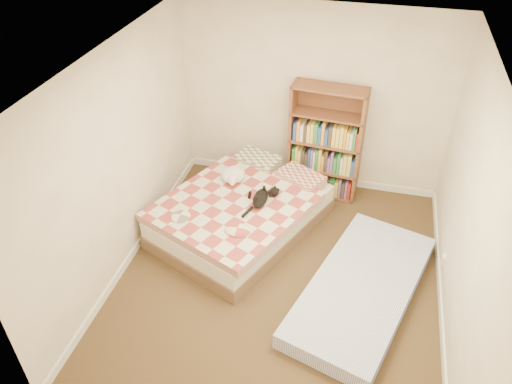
% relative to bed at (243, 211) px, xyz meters
% --- Properties ---
extents(room, '(3.51, 4.01, 2.51)m').
position_rel_bed_xyz_m(room, '(0.63, -0.75, 0.95)').
color(room, '#47371E').
rests_on(room, ground).
extents(bed, '(2.15, 2.47, 0.55)m').
position_rel_bed_xyz_m(bed, '(0.00, 0.00, 0.00)').
color(bed, brown).
rests_on(bed, room).
extents(bookshelf, '(0.97, 0.39, 1.56)m').
position_rel_bed_xyz_m(bookshelf, '(0.85, 1.03, 0.32)').
color(bookshelf, brown).
rests_on(bookshelf, room).
extents(floor_mattress, '(1.56, 2.36, 0.20)m').
position_rel_bed_xyz_m(floor_mattress, '(1.55, -0.79, -0.15)').
color(floor_mattress, '#7A8BCC').
rests_on(floor_mattress, room).
extents(black_cat, '(0.37, 0.62, 0.14)m').
position_rel_bed_xyz_m(black_cat, '(0.25, -0.05, 0.31)').
color(black_cat, black).
rests_on(black_cat, bed).
extents(white_dog, '(0.42, 0.43, 0.16)m').
position_rel_bed_xyz_m(white_dog, '(-0.19, 0.28, 0.33)').
color(white_dog, white).
rests_on(white_dog, bed).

